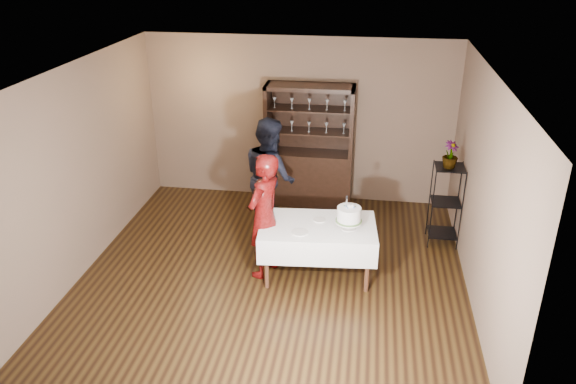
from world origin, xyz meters
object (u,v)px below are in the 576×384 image
Objects in this scene: china_hutch at (309,165)px; cake at (349,216)px; plant_etagere at (446,202)px; potted_plant at (450,155)px; woman at (264,216)px; man at (270,176)px; cake_table at (318,237)px.

china_hutch is 4.31× the size of cake.
potted_plant is (-0.02, -0.03, 0.72)m from plant_etagere.
woman reaches higher than cake.
china_hutch reaches higher than cake.
woman is (-2.40, -1.19, 0.19)m from plant_etagere.
man reaches higher than cake.
plant_etagere is at bearing -26.83° from china_hutch.
man reaches higher than plant_etagere.
woman is (-0.32, -2.24, 0.18)m from china_hutch.
man is 1.68m from cake.
man is (-0.82, 1.13, 0.32)m from cake_table.
plant_etagere is 2.59× the size of cake.
plant_etagere is at bearing 137.93° from woman.
potted_plant reaches higher than cake.
man is at bearing -151.79° from woman.
woman is (-0.69, -0.05, 0.28)m from cake_table.
china_hutch is at bearing 99.56° from cake_table.
cake_table is 0.53m from cake.
china_hutch is at bearing 153.17° from plant_etagere.
woman reaches higher than plant_etagere.
cake is at bearing 112.22° from woman.
woman is 3.63× the size of cake.
potted_plant is (2.38, 1.16, 0.54)m from woman.
cake_table is at bearing -146.45° from plant_etagere.
cake is (1.21, -1.17, 0.04)m from man.
woman is at bearing -153.67° from plant_etagere.
potted_plant is (1.69, 1.10, 0.81)m from cake_table.
potted_plant reaches higher than cake_table.
cake_table is at bearing -80.44° from china_hutch.
cake is at bearing -71.22° from china_hutch.
cake is at bearing -168.92° from man.
china_hutch is 2.27m from woman.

